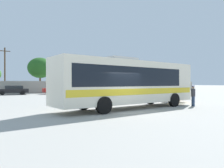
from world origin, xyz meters
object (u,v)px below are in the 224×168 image
at_px(coach_bus_cream_yellow, 128,82).
at_px(attendant_by_bus_door, 193,94).
at_px(parked_car_second_black, 13,90).
at_px(roadside_tree_midright, 40,68).
at_px(vendor_umbrella_near_gate_orange, 177,83).
at_px(parked_car_third_red, 56,89).
at_px(utility_pole_near, 5,70).

bearing_deg(coach_bus_cream_yellow, attendant_by_bus_door, -14.09).
distance_m(parked_car_second_black, roadside_tree_midright, 8.96).
xyz_separation_m(attendant_by_bus_door, vendor_umbrella_near_gate_orange, (2.37, 3.96, 0.89)).
bearing_deg(coach_bus_cream_yellow, parked_car_third_red, 87.87).
height_order(coach_bus_cream_yellow, attendant_by_bus_door, coach_bus_cream_yellow).
height_order(attendant_by_bus_door, utility_pole_near, utility_pole_near).
height_order(coach_bus_cream_yellow, utility_pole_near, utility_pole_near).
relative_size(attendant_by_bus_door, roadside_tree_midright, 0.24).
relative_size(vendor_umbrella_near_gate_orange, roadside_tree_midright, 0.33).
relative_size(parked_car_second_black, parked_car_third_red, 1.00).
bearing_deg(roadside_tree_midright, parked_car_third_red, -79.18).
bearing_deg(parked_car_third_red, parked_car_second_black, 172.71).
xyz_separation_m(parked_car_third_red, utility_pole_near, (-7.45, 5.90, 3.40)).
bearing_deg(parked_car_second_black, attendant_by_bus_door, -66.37).
bearing_deg(utility_pole_near, parked_car_second_black, -80.29).
relative_size(parked_car_second_black, roadside_tree_midright, 0.68).
height_order(utility_pole_near, roadside_tree_midright, utility_pole_near).
height_order(parked_car_second_black, utility_pole_near, utility_pole_near).
distance_m(coach_bus_cream_yellow, parked_car_second_black, 24.51).
bearing_deg(utility_pole_near, roadside_tree_midright, 9.21).
bearing_deg(attendant_by_bus_door, parked_car_second_black, 113.63).
xyz_separation_m(vendor_umbrella_near_gate_orange, utility_pole_near, (-14.22, 26.21, 2.38)).
bearing_deg(coach_bus_cream_yellow, parked_car_second_black, 103.54).
relative_size(attendant_by_bus_door, parked_car_third_red, 0.36).
distance_m(attendant_by_bus_door, vendor_umbrella_near_gate_orange, 4.70).
bearing_deg(vendor_umbrella_near_gate_orange, utility_pole_near, 118.48).
bearing_deg(roadside_tree_midright, coach_bus_cream_yellow, -89.11).
bearing_deg(utility_pole_near, parked_car_third_red, -38.37).
distance_m(coach_bus_cream_yellow, parked_car_third_red, 23.00).
height_order(parked_car_second_black, parked_car_third_red, parked_car_third_red).
xyz_separation_m(utility_pole_near, roadside_tree_midright, (6.14, 0.99, 0.56)).
bearing_deg(utility_pole_near, coach_bus_cream_yellow, -77.12).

